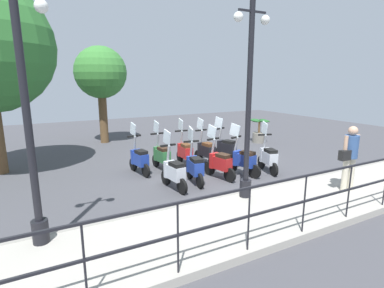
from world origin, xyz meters
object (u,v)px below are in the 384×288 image
Objects in this scene: scooter_far_1 at (206,150)px; scooter_far_2 at (185,151)px; scooter_near_2 at (220,162)px; scooter_far_3 at (161,155)px; scooter_near_4 at (174,172)px; potted_palm at (259,133)px; scooter_far_4 at (139,158)px; scooter_near_0 at (268,157)px; scooter_far_0 at (226,148)px; pedestrian_with_bag at (350,153)px; scooter_near_1 at (243,160)px; lamp_post_far at (29,132)px; tree_distant at (101,74)px; lamp_post_near at (248,113)px; scooter_near_3 at (195,166)px.

scooter_far_1 and scooter_far_2 have the same top height.
scooter_near_2 is 1.94m from scooter_far_3.
scooter_far_1 is at bearing -55.54° from scooter_near_4.
scooter_far_4 is at bearing 106.72° from potted_palm.
scooter_near_0 and scooter_far_0 have the same top height.
scooter_far_2 is at bearing 69.01° from scooter_far_1.
scooter_near_4 is 1.00× the size of scooter_far_3.
pedestrian_with_bag reaches higher than scooter_near_1.
lamp_post_far is 2.75× the size of scooter_far_4.
tree_distant is at bearing 3.02° from scooter_near_1.
scooter_far_1 is 1.57m from scooter_far_3.
lamp_post_far reaches higher than scooter_far_2.
scooter_far_1 is at bearing 72.64° from scooter_far_0.
scooter_near_2 is at bearing 127.92° from potted_palm.
scooter_near_2 is 1.69m from scooter_far_2.
scooter_far_2 is (1.75, 1.07, 0.00)m from scooter_near_1.
lamp_post_near is 4.27m from lamp_post_far.
scooter_far_1 is at bearing -57.90° from lamp_post_far.
tree_distant reaches higher than pedestrian_with_bag.
scooter_near_3 reaches higher than potted_palm.
scooter_near_0 is 3.18m from scooter_near_4.
scooter_far_3 is 1.00× the size of scooter_far_4.
tree_distant is at bearing -3.33° from scooter_near_4.
scooter_near_3 is at bearing 134.94° from scooter_far_1.
scooter_far_0 is (1.66, 0.43, 0.00)m from scooter_near_0.
scooter_near_2 is at bearing 159.04° from scooter_far_1.
lamp_post_near is at bearing -90.00° from lamp_post_far.
scooter_far_4 is at bearing 43.84° from scooter_near_3.
scooter_far_2 is at bearing -2.32° from lamp_post_near.
scooter_near_1 is at bearing -83.62° from scooter_near_3.
scooter_far_3 is at bearing 41.04° from pedestrian_with_bag.
scooter_near_1 is (0.11, 0.87, 0.00)m from scooter_near_0.
scooter_far_3 is at bearing 23.79° from scooter_near_2.
scooter_far_0 is (3.20, -1.64, -1.62)m from lamp_post_near.
lamp_post_far is (0.00, 4.26, -0.08)m from lamp_post_near.
pedestrian_with_bag reaches higher than scooter_near_4.
scooter_near_4 and scooter_far_0 have the same top height.
pedestrian_with_bag is at bearing -97.21° from lamp_post_far.
scooter_far_0 is at bearing 29.40° from scooter_near_0.
scooter_near_4 and scooter_far_1 have the same top height.
pedestrian_with_bag is 10.23m from tree_distant.
lamp_post_near is 1.04× the size of lamp_post_far.
scooter_near_2 is at bearing 122.73° from scooter_far_0.
scooter_far_0 is 1.00× the size of scooter_far_1.
lamp_post_far is at bearing 130.85° from scooter_far_4.
potted_palm is 6.53m from scooter_far_4.
pedestrian_with_bag is 1.03× the size of scooter_far_4.
scooter_near_2 is (2.57, 2.03, -0.60)m from pedestrian_with_bag.
scooter_near_0 is at bearing -126.30° from scooter_far_3.
scooter_near_1 and scooter_near_3 have the same top height.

